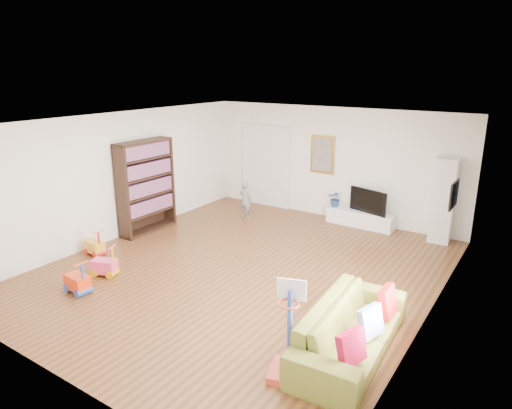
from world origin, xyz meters
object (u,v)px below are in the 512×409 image
Objects in this scene: media_console at (360,218)px; bookshelf at (146,187)px; sofa at (351,329)px; basketball_hoop at (287,332)px.

media_console is 0.77× the size of bookshelf.
media_console is at bearing 16.27° from sofa.
sofa is 1.02m from basketball_hoop.
sofa is (5.64, -1.84, -0.70)m from bookshelf.
basketball_hoop reaches higher than media_console.
sofa is 1.93× the size of basketball_hoop.
sofa is at bearing -17.78° from bookshelf.
bookshelf is at bearing 68.38° from sofa.
bookshelf is 1.72× the size of basketball_hoop.
basketball_hoop is at bearing 148.62° from sofa.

